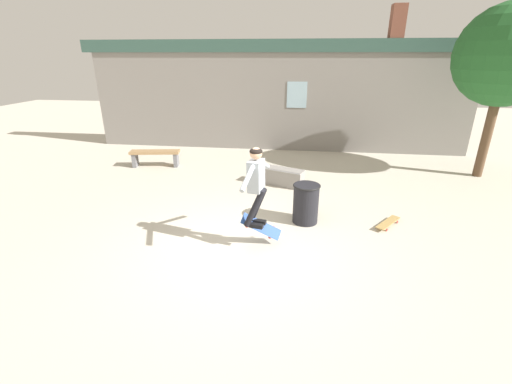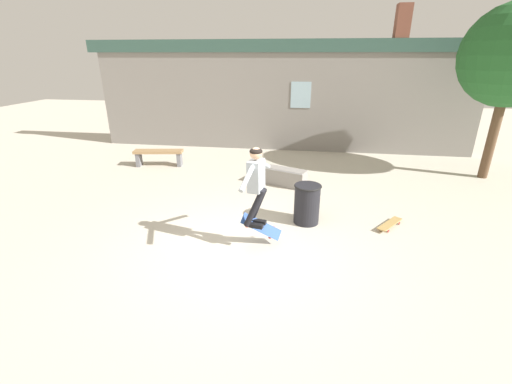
% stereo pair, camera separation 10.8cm
% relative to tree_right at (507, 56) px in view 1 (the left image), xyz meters
% --- Properties ---
extents(ground_plane, '(40.00, 40.00, 0.00)m').
position_rel_tree_right_xyz_m(ground_plane, '(-6.23, -4.99, -3.32)').
color(ground_plane, beige).
extents(building_backdrop, '(14.32, 0.52, 4.87)m').
position_rel_tree_right_xyz_m(building_backdrop, '(-6.20, 2.39, -1.30)').
color(building_backdrop, gray).
rests_on(building_backdrop, ground_plane).
extents(tree_right, '(2.63, 2.63, 4.66)m').
position_rel_tree_right_xyz_m(tree_right, '(0.00, 0.00, 0.00)').
color(tree_right, brown).
rests_on(tree_right, ground_plane).
extents(park_bench, '(1.59, 0.63, 0.52)m').
position_rel_tree_right_xyz_m(park_bench, '(-9.87, -0.38, -2.95)').
color(park_bench, '#99754C').
rests_on(park_bench, ground_plane).
extents(skate_ledge, '(1.34, 0.82, 0.47)m').
position_rel_tree_right_xyz_m(skate_ledge, '(-5.77, -1.53, -3.08)').
color(skate_ledge, gray).
rests_on(skate_ledge, ground_plane).
extents(trash_bin, '(0.58, 0.58, 0.86)m').
position_rel_tree_right_xyz_m(trash_bin, '(-5.10, -3.72, -2.87)').
color(trash_bin, black).
rests_on(trash_bin, ground_plane).
extents(skater, '(0.43, 1.36, 1.46)m').
position_rel_tree_right_xyz_m(skater, '(-6.01, -4.91, -1.98)').
color(skater, '#9EA8B2').
extents(skateboard_flipping, '(0.74, 0.37, 0.59)m').
position_rel_tree_right_xyz_m(skateboard_flipping, '(-5.93, -4.81, -2.93)').
color(skateboard_flipping, '#2D519E').
extents(skateboard_resting, '(0.63, 0.75, 0.08)m').
position_rel_tree_right_xyz_m(skateboard_resting, '(-3.36, -3.68, -3.25)').
color(skateboard_resting, '#AD894C').
rests_on(skateboard_resting, ground_plane).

